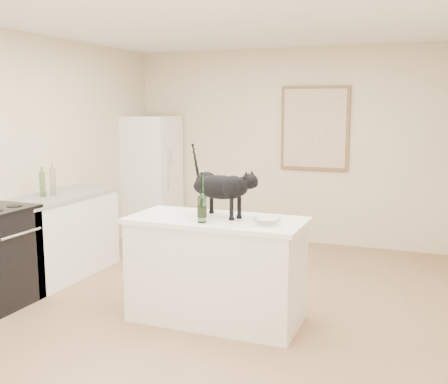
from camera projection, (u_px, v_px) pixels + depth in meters
floor at (215, 310)px, 4.88m from camera, size 5.50×5.50×0.00m
ceiling at (214, 14)px, 4.47m from camera, size 5.50×5.50×0.00m
wall_back at (293, 147)px, 7.20m from camera, size 4.50×0.00×4.50m
wall_left at (12, 159)px, 5.49m from camera, size 0.00×5.50×5.50m
island_base at (216, 272)px, 4.59m from camera, size 1.44×0.67×0.86m
island_top at (216, 220)px, 4.52m from camera, size 1.50×0.70×0.04m
left_cabinets at (59, 237)px, 5.80m from camera, size 0.60×1.40×0.86m
left_countertop at (57, 197)px, 5.73m from camera, size 0.62×1.44×0.04m
fridge at (151, 176)px, 7.61m from camera, size 0.68×0.68×1.70m
artwork_frame at (315, 128)px, 7.03m from camera, size 0.90×0.03×1.10m
artwork_canvas at (314, 128)px, 7.01m from camera, size 0.82×0.00×1.02m
black_cat at (220, 190)px, 4.55m from camera, size 0.68×0.42×0.46m
wine_bottle at (202, 201)px, 4.33m from camera, size 0.10×0.10×0.36m
glass_bowl at (267, 221)px, 4.26m from camera, size 0.28×0.28×0.06m
fridge_paper at (173, 157)px, 7.44m from camera, size 0.05×0.12×0.16m
counter_bottle_cluster at (48, 183)px, 5.62m from camera, size 0.09×0.19×0.29m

